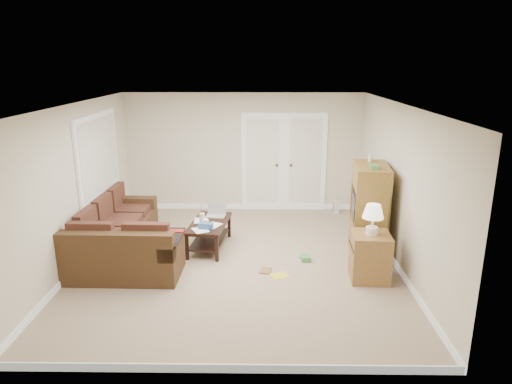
{
  "coord_description": "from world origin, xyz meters",
  "views": [
    {
      "loc": [
        0.39,
        -6.77,
        3.11
      ],
      "look_at": [
        0.29,
        0.24,
        1.1
      ],
      "focal_mm": 32.0,
      "sensor_mm": 36.0,
      "label": 1
    }
  ],
  "objects_px": {
    "sectional_sofa": "(119,240)",
    "side_cabinet": "(370,253)",
    "tv_armoire": "(369,210)",
    "coffee_table": "(210,233)"
  },
  "relations": [
    {
      "from": "sectional_sofa",
      "to": "coffee_table",
      "type": "distance_m",
      "value": 1.5
    },
    {
      "from": "side_cabinet",
      "to": "coffee_table",
      "type": "bearing_deg",
      "value": 158.5
    },
    {
      "from": "sectional_sofa",
      "to": "side_cabinet",
      "type": "relative_size",
      "value": 2.29
    },
    {
      "from": "coffee_table",
      "to": "tv_armoire",
      "type": "height_order",
      "value": "tv_armoire"
    },
    {
      "from": "sectional_sofa",
      "to": "tv_armoire",
      "type": "bearing_deg",
      "value": 4.19
    },
    {
      "from": "side_cabinet",
      "to": "sectional_sofa",
      "type": "bearing_deg",
      "value": 173.64
    },
    {
      "from": "sectional_sofa",
      "to": "coffee_table",
      "type": "bearing_deg",
      "value": 19.75
    },
    {
      "from": "tv_armoire",
      "to": "side_cabinet",
      "type": "bearing_deg",
      "value": -93.56
    },
    {
      "from": "tv_armoire",
      "to": "side_cabinet",
      "type": "height_order",
      "value": "tv_armoire"
    },
    {
      "from": "sectional_sofa",
      "to": "side_cabinet",
      "type": "height_order",
      "value": "side_cabinet"
    }
  ]
}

